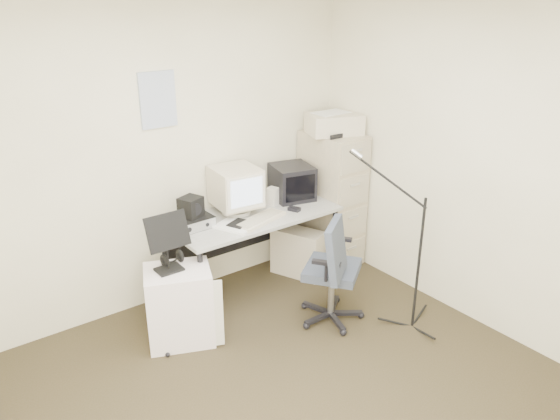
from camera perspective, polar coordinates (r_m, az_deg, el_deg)
floor at (r=3.85m, az=2.07°, el=-19.68°), size 3.60×3.60×0.01m
ceiling at (r=2.87m, az=2.79°, el=20.96°), size 3.60×3.60×0.01m
wall_back at (r=4.60m, az=-11.98°, el=5.11°), size 3.60×0.02×2.50m
wall_right at (r=4.44m, az=20.74°, el=3.54°), size 0.02×3.60×2.50m
wall_calendar at (r=4.46m, az=-12.65°, el=11.17°), size 0.30×0.02×0.44m
filing_cabinet at (r=5.37m, az=5.40°, el=1.22°), size 0.40×0.60×1.30m
printer at (r=5.16m, az=5.69°, el=8.96°), size 0.57×0.48×0.19m
desk at (r=4.92m, az=-2.76°, el=-4.35°), size 1.50×0.70×0.73m
crt_monitor at (r=4.74m, az=-4.65°, el=2.03°), size 0.41×0.43×0.41m
crt_tv at (r=5.08m, az=1.26°, el=2.95°), size 0.42×0.44×0.32m
desk_speaker at (r=4.94m, az=-0.80°, el=1.44°), size 0.11×0.11×0.16m
keyboard at (r=4.62m, az=-2.10°, el=-1.03°), size 0.53×0.30×0.03m
mouse at (r=4.83m, az=1.49°, el=0.10°), size 0.10×0.12×0.03m
radio_receiver at (r=4.54m, az=-9.19°, el=-1.27°), size 0.33×0.24×0.09m
radio_speaker at (r=4.51m, az=-9.31°, el=0.31°), size 0.21×0.20×0.17m
papers at (r=4.51m, az=-4.71°, el=-1.70°), size 0.32×0.36×0.02m
pc_tower at (r=5.21m, az=1.88°, el=-4.45°), size 0.39×0.54×0.46m
office_chair at (r=4.43m, az=5.47°, el=-6.02°), size 0.77×0.77×0.96m
side_cart at (r=4.32m, az=-10.46°, el=-9.76°), size 0.60×0.55×0.61m
music_stand at (r=4.07m, az=-11.75°, el=-3.29°), size 0.36×0.28×0.47m
headphones at (r=4.25m, az=-11.22°, el=-4.85°), size 0.18×0.18×0.03m
mic_stand at (r=4.34m, az=14.49°, el=-3.54°), size 0.03×0.03×1.46m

